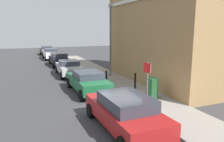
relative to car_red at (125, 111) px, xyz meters
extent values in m
plane|color=#38383A|center=(0.77, 2.81, -0.76)|extent=(80.00, 80.00, 0.00)
cube|color=gray|center=(2.69, 8.81, -0.68)|extent=(2.57, 30.00, 0.15)
cube|color=#9E7A4C|center=(7.07, 6.06, 4.20)|extent=(6.20, 10.49, 9.92)
cube|color=maroon|center=(0.00, 0.04, -0.12)|extent=(1.88, 4.41, 0.64)
cube|color=#2D333D|center=(0.00, -0.11, 0.43)|extent=(1.63, 2.28, 0.49)
cylinder|color=black|center=(-0.88, 1.67, -0.44)|extent=(0.23, 0.64, 0.64)
cylinder|color=black|center=(0.83, 1.69, -0.44)|extent=(0.23, 0.64, 0.64)
cylinder|color=black|center=(0.88, -1.59, -0.44)|extent=(0.23, 0.64, 0.64)
cube|color=#195933|center=(0.15, 5.64, -0.12)|extent=(1.80, 4.25, 0.64)
cube|color=#2D333D|center=(0.16, 5.52, 0.39)|extent=(1.57, 1.90, 0.42)
cylinder|color=black|center=(-0.69, 7.19, -0.44)|extent=(0.23, 0.64, 0.64)
cylinder|color=black|center=(0.97, 7.21, -0.44)|extent=(0.23, 0.64, 0.64)
cylinder|color=black|center=(-0.66, 4.07, -0.44)|extent=(0.23, 0.64, 0.64)
cylinder|color=black|center=(1.00, 4.08, -0.44)|extent=(0.23, 0.64, 0.64)
cube|color=#B7B7BC|center=(0.14, 11.23, -0.14)|extent=(1.86, 4.17, 0.59)
cube|color=#2D333D|center=(0.14, 11.20, 0.34)|extent=(1.58, 1.83, 0.41)
cylinder|color=black|center=(-0.64, 12.76, -0.44)|extent=(0.24, 0.65, 0.64)
cylinder|color=black|center=(1.00, 12.72, -0.44)|extent=(0.24, 0.65, 0.64)
cylinder|color=black|center=(-0.72, 9.74, -0.44)|extent=(0.24, 0.65, 0.64)
cylinder|color=black|center=(0.92, 9.70, -0.44)|extent=(0.24, 0.65, 0.64)
cube|color=black|center=(0.24, 16.99, -0.16)|extent=(1.74, 4.39, 0.55)
cube|color=#2D333D|center=(0.24, 16.92, 0.37)|extent=(1.52, 2.27, 0.54)
cylinder|color=black|center=(-0.56, 18.63, -0.44)|extent=(0.22, 0.64, 0.64)
cylinder|color=black|center=(1.06, 18.62, -0.44)|extent=(0.22, 0.64, 0.64)
cylinder|color=black|center=(-0.58, 15.35, -0.44)|extent=(0.22, 0.64, 0.64)
cylinder|color=black|center=(1.04, 15.34, -0.44)|extent=(0.22, 0.64, 0.64)
cube|color=silver|center=(0.11, 22.76, -0.09)|extent=(1.76, 4.38, 0.69)
cube|color=#2D333D|center=(0.11, 22.74, 0.45)|extent=(1.54, 2.23, 0.43)
cylinder|color=black|center=(-0.71, 24.39, -0.44)|extent=(0.22, 0.64, 0.64)
cylinder|color=black|center=(0.94, 24.39, -0.44)|extent=(0.22, 0.64, 0.64)
cylinder|color=black|center=(-0.71, 21.12, -0.44)|extent=(0.22, 0.64, 0.64)
cylinder|color=black|center=(0.94, 21.12, -0.44)|extent=(0.22, 0.64, 0.64)
cube|color=slate|center=(0.15, 28.05, -0.11)|extent=(1.69, 4.40, 0.66)
cube|color=#2D333D|center=(0.15, 27.94, 0.41)|extent=(1.48, 2.04, 0.41)
cylinder|color=black|center=(-0.64, 29.69, -0.44)|extent=(0.23, 0.64, 0.64)
cylinder|color=black|center=(0.92, 29.70, -0.44)|extent=(0.23, 0.64, 0.64)
cylinder|color=black|center=(-0.61, 26.40, -0.44)|extent=(0.23, 0.64, 0.64)
cylinder|color=black|center=(0.95, 26.41, -0.44)|extent=(0.23, 0.64, 0.64)
cube|color=#1E4C28|center=(2.96, 2.61, -0.03)|extent=(0.40, 0.55, 1.15)
cube|color=#333333|center=(2.96, 2.61, -0.57)|extent=(0.46, 0.61, 0.08)
cylinder|color=black|center=(3.06, 4.73, -0.13)|extent=(0.12, 0.12, 0.95)
sphere|color=black|center=(3.06, 4.73, 0.36)|extent=(0.14, 0.14, 0.14)
cylinder|color=black|center=(1.65, 6.21, -0.13)|extent=(0.12, 0.12, 0.95)
sphere|color=black|center=(1.65, 6.21, 0.36)|extent=(0.14, 0.14, 0.14)
cylinder|color=#59595B|center=(1.68, 1.10, 0.54)|extent=(0.08, 0.08, 2.30)
cube|color=white|center=(1.66, 1.10, 1.44)|extent=(0.03, 0.56, 0.40)
cube|color=red|center=(1.64, 1.10, 1.44)|extent=(0.01, 0.60, 0.44)
cylinder|color=#59595B|center=(3.14, 9.09, 2.14)|extent=(0.14, 0.14, 5.50)
cube|color=#A5A599|center=(3.14, 9.09, 5.01)|extent=(0.20, 0.44, 0.20)
camera|label=1|loc=(-3.59, -7.26, 3.15)|focal=34.97mm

